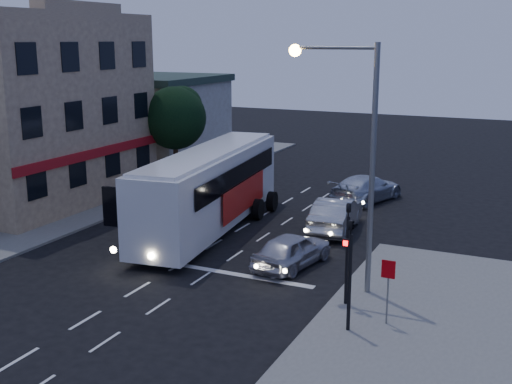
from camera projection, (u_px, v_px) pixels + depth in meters
The scene contains 14 objects.
ground at pixel (152, 281), 25.10m from camera, with size 120.00×120.00×0.00m, color black.
sidewalk_far at pixel (43, 200), 37.47m from camera, with size 12.00×50.00×0.12m, color slate.
road_markings at pixel (221, 260), 27.48m from camera, with size 8.00×30.55×0.01m.
tour_bus at pixel (210, 187), 31.29m from camera, with size 4.26×13.27×4.00m.
car_suv at pixel (292, 250), 26.49m from camera, with size 1.72×4.27×1.45m, color #AFAEBB.
car_sedan_a at pixel (336, 214), 31.45m from camera, with size 1.75×5.01×1.65m, color #B6B6B6.
car_sedan_b at pixel (366, 188), 37.15m from camera, with size 2.18×5.37×1.56m, color #B0B9CA.
traffic_signal_main at pixel (347, 241), 22.10m from camera, with size 0.25×0.35×4.10m.
traffic_signal_side at pixel (350, 262), 20.07m from camera, with size 0.18×0.15×4.10m.
regulatory_sign at pixel (388, 281), 20.70m from camera, with size 0.45×0.12×2.20m.
streetlight at pixel (355, 140), 22.68m from camera, with size 3.32×0.44×9.00m.
main_building at pixel (23, 112), 36.67m from camera, with size 10.12×12.00×11.00m.
low_building_north at pixel (150, 120), 47.48m from camera, with size 9.40×9.40×6.50m.
street_tree at pixel (175, 115), 40.66m from camera, with size 4.00×4.00×6.20m.
Camera 1 is at (13.64, -19.67, 9.23)m, focal length 45.00 mm.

